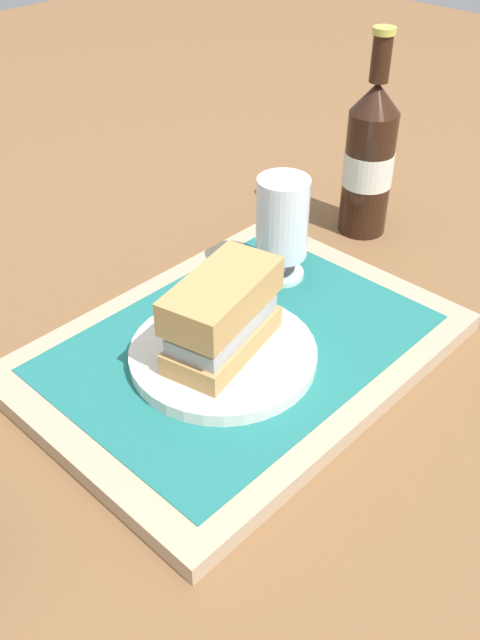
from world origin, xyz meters
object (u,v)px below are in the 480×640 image
(sandwich, at_px, (224,313))
(beer_bottle, at_px, (369,158))
(beer_glass, at_px, (282,225))
(plate, at_px, (223,354))

(sandwich, bearing_deg, beer_bottle, -0.47)
(beer_glass, bearing_deg, sandwich, -158.96)
(sandwich, height_order, beer_bottle, beer_bottle)
(beer_bottle, bearing_deg, beer_glass, -175.25)
(plate, bearing_deg, beer_bottle, 12.33)
(plate, xyz_separation_m, beer_bottle, (0.35, 0.08, 0.08))
(beer_glass, bearing_deg, beer_bottle, 4.75)
(beer_glass, distance_m, beer_bottle, 0.19)
(sandwich, xyz_separation_m, beer_bottle, (0.34, 0.08, 0.03))
(sandwich, height_order, beer_glass, beer_glass)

